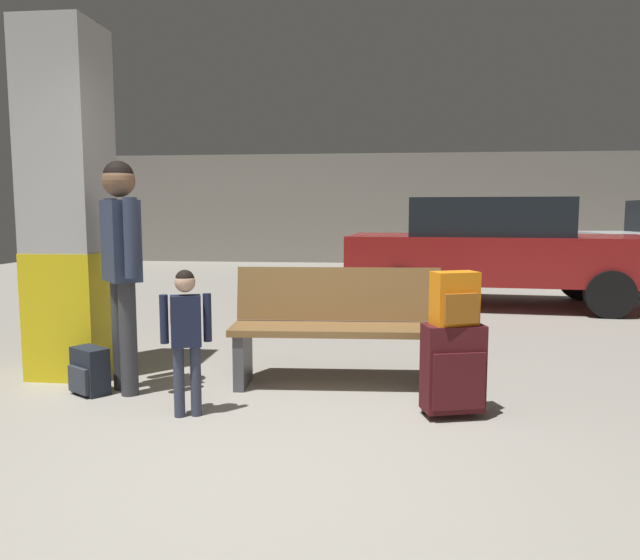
{
  "coord_description": "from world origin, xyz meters",
  "views": [
    {
      "loc": [
        0.62,
        -2.82,
        1.32
      ],
      "look_at": [
        0.18,
        1.3,
        0.85
      ],
      "focal_mm": 33.89,
      "sensor_mm": 36.0,
      "label": 1
    }
  ],
  "objects_px": {
    "suitcase": "(453,368)",
    "structural_pillar": "(69,205)",
    "parked_car_near": "(494,249)",
    "adult": "(121,251)",
    "backpack_dark_floor": "(89,371)",
    "child": "(186,327)",
    "backpack_bright": "(455,299)",
    "bench": "(338,327)"
  },
  "relations": [
    {
      "from": "suitcase",
      "to": "structural_pillar",
      "type": "bearing_deg",
      "value": 165.86
    },
    {
      "from": "suitcase",
      "to": "parked_car_near",
      "type": "distance_m",
      "value": 5.0
    },
    {
      "from": "suitcase",
      "to": "adult",
      "type": "xyz_separation_m",
      "value": [
        -2.33,
        0.31,
        0.72
      ]
    },
    {
      "from": "suitcase",
      "to": "backpack_dark_floor",
      "type": "bearing_deg",
      "value": 174.85
    },
    {
      "from": "adult",
      "to": "suitcase",
      "type": "bearing_deg",
      "value": -7.51
    },
    {
      "from": "structural_pillar",
      "to": "suitcase",
      "type": "distance_m",
      "value": 3.22
    },
    {
      "from": "parked_car_near",
      "to": "child",
      "type": "bearing_deg",
      "value": -119.13
    },
    {
      "from": "adult",
      "to": "parked_car_near",
      "type": "height_order",
      "value": "adult"
    },
    {
      "from": "suitcase",
      "to": "backpack_bright",
      "type": "relative_size",
      "value": 1.78
    },
    {
      "from": "structural_pillar",
      "to": "parked_car_near",
      "type": "bearing_deg",
      "value": 45.51
    },
    {
      "from": "bench",
      "to": "suitcase",
      "type": "bearing_deg",
      "value": -40.49
    },
    {
      "from": "backpack_bright",
      "to": "adult",
      "type": "bearing_deg",
      "value": 172.48
    },
    {
      "from": "backpack_dark_floor",
      "to": "parked_car_near",
      "type": "height_order",
      "value": "parked_car_near"
    },
    {
      "from": "adult",
      "to": "backpack_dark_floor",
      "type": "height_order",
      "value": "adult"
    },
    {
      "from": "backpack_bright",
      "to": "parked_car_near",
      "type": "relative_size",
      "value": 0.08
    },
    {
      "from": "suitcase",
      "to": "bench",
      "type": "bearing_deg",
      "value": 139.51
    },
    {
      "from": "parked_car_near",
      "to": "bench",
      "type": "bearing_deg",
      "value": -114.33
    },
    {
      "from": "backpack_bright",
      "to": "adult",
      "type": "distance_m",
      "value": 2.37
    },
    {
      "from": "child",
      "to": "adult",
      "type": "distance_m",
      "value": 0.9
    },
    {
      "from": "suitcase",
      "to": "parked_car_near",
      "type": "xyz_separation_m",
      "value": [
        1.09,
        4.85,
        0.48
      ]
    },
    {
      "from": "backpack_dark_floor",
      "to": "structural_pillar",
      "type": "bearing_deg",
      "value": 126.3
    },
    {
      "from": "parked_car_near",
      "to": "backpack_dark_floor",
      "type": "bearing_deg",
      "value": -128.4
    },
    {
      "from": "parked_car_near",
      "to": "adult",
      "type": "bearing_deg",
      "value": -126.96
    },
    {
      "from": "structural_pillar",
      "to": "suitcase",
      "type": "bearing_deg",
      "value": -14.14
    },
    {
      "from": "structural_pillar",
      "to": "bench",
      "type": "distance_m",
      "value": 2.35
    },
    {
      "from": "backpack_bright",
      "to": "backpack_dark_floor",
      "type": "xyz_separation_m",
      "value": [
        -2.57,
        0.23,
        -0.6
      ]
    },
    {
      "from": "backpack_bright",
      "to": "backpack_dark_floor",
      "type": "relative_size",
      "value": 1.0
    },
    {
      "from": "bench",
      "to": "adult",
      "type": "distance_m",
      "value": 1.69
    },
    {
      "from": "structural_pillar",
      "to": "adult",
      "type": "xyz_separation_m",
      "value": [
        0.62,
        -0.44,
        -0.34
      ]
    },
    {
      "from": "suitcase",
      "to": "backpack_dark_floor",
      "type": "height_order",
      "value": "suitcase"
    },
    {
      "from": "adult",
      "to": "parked_car_near",
      "type": "xyz_separation_m",
      "value": [
        3.42,
        4.55,
        -0.23
      ]
    },
    {
      "from": "structural_pillar",
      "to": "parked_car_near",
      "type": "height_order",
      "value": "structural_pillar"
    },
    {
      "from": "backpack_bright",
      "to": "child",
      "type": "bearing_deg",
      "value": -174.53
    },
    {
      "from": "bench",
      "to": "suitcase",
      "type": "xyz_separation_m",
      "value": [
        0.8,
        -0.68,
        -0.12
      ]
    },
    {
      "from": "child",
      "to": "adult",
      "type": "bearing_deg",
      "value": 143.01
    },
    {
      "from": "bench",
      "to": "structural_pillar",
      "type": "bearing_deg",
      "value": 178.34
    },
    {
      "from": "suitcase",
      "to": "child",
      "type": "height_order",
      "value": "child"
    },
    {
      "from": "child",
      "to": "parked_car_near",
      "type": "xyz_separation_m",
      "value": [
        2.8,
        5.02,
        0.22
      ]
    },
    {
      "from": "child",
      "to": "adult",
      "type": "height_order",
      "value": "adult"
    },
    {
      "from": "structural_pillar",
      "to": "backpack_dark_floor",
      "type": "distance_m",
      "value": 1.36
    },
    {
      "from": "backpack_dark_floor",
      "to": "parked_car_near",
      "type": "relative_size",
      "value": 0.08
    },
    {
      "from": "structural_pillar",
      "to": "child",
      "type": "xyz_separation_m",
      "value": [
        1.24,
        -0.91,
        -0.78
      ]
    }
  ]
}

